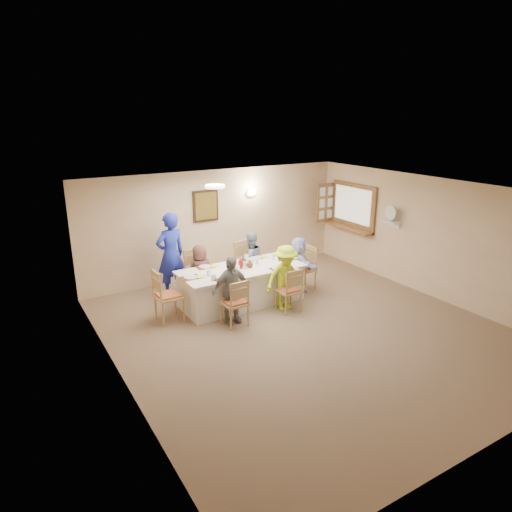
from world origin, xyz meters
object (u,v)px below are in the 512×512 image
diner_front_left (231,290)px  caregiver (171,255)px  chair_back_right (248,264)px  chair_back_left (198,274)px  chair_left_end (169,295)px  desk_fan (392,215)px  chair_front_left (234,302)px  chair_front_right (289,289)px  condiment_ketchup (240,263)px  diner_back_left (200,272)px  chair_right_end (303,268)px  diner_front_right (285,278)px  diner_right_end (299,264)px  dining_table (242,286)px  diner_back_right (250,260)px  serving_hatch (353,207)px

diner_front_left → caregiver: caregiver is taller
chair_back_right → chair_back_left: bearing=169.4°
chair_back_right → chair_left_end: size_ratio=1.00×
desk_fan → chair_front_left: 4.24m
chair_front_right → condiment_ketchup: size_ratio=3.78×
chair_front_left → diner_back_left: diner_back_left is taller
chair_front_left → chair_right_end: size_ratio=0.94×
chair_left_end → condiment_ketchup: 1.56m
diner_front_right → chair_front_left: bearing=-169.9°
caregiver → diner_right_end: bearing=145.1°
diner_back_left → condiment_ketchup: 0.94m
dining_table → diner_back_left: diner_back_left is taller
chair_back_right → diner_right_end: (0.82, -0.80, 0.09)m
desk_fan → chair_right_end: bearing=162.8°
diner_back_right → diner_right_end: bearing=141.9°
diner_front_right → desk_fan: bearing=6.0°
diner_right_end → caregiver: 2.74m
chair_back_left → desk_fan: bearing=-21.7°
chair_front_left → diner_right_end: size_ratio=0.75×
chair_right_end → condiment_ketchup: condiment_ketchup is taller
chair_right_end → diner_back_right: size_ratio=0.76×
diner_right_end → diner_back_left: bearing=78.9°
desk_fan → chair_back_right: (-2.89, 1.40, -1.04)m
chair_front_right → diner_front_left: diner_front_left is taller
caregiver → chair_front_left: bearing=93.1°
chair_back_left → caregiver: (-0.45, 0.35, 0.40)m
chair_front_right → diner_back_right: diner_back_right is taller
desk_fan → diner_back_left: size_ratio=0.26×
serving_hatch → caregiver: bearing=175.1°
chair_back_left → diner_back_right: size_ratio=0.79×
chair_back_right → diner_front_left: 1.91m
chair_front_left → diner_front_left: 0.23m
serving_hatch → caregiver: serving_hatch is taller
serving_hatch → chair_front_left: 4.59m
chair_front_left → chair_front_right: chair_front_left is taller
diner_front_left → diner_front_right: diner_front_right is taller
diner_right_end → diner_front_right: bearing=137.2°
desk_fan → diner_front_right: 3.02m
diner_front_left → diner_right_end: (2.02, 0.68, -0.04)m
condiment_ketchup → chair_front_right: bearing=-51.2°
chair_back_right → chair_right_end: 1.24m
condiment_ketchup → chair_back_right: bearing=51.9°
diner_front_left → condiment_ketchup: diner_front_left is taller
diner_back_right → chair_back_right: bearing=-88.4°
serving_hatch → diner_back_right: (-3.00, -0.07, -0.87)m
diner_back_right → diner_right_end: size_ratio=1.05×
serving_hatch → diner_back_left: bearing=-179.1°
serving_hatch → chair_back_right: bearing=179.0°
chair_back_right → diner_back_left: (-1.20, -0.12, 0.07)m
dining_table → diner_back_right: bearing=48.6°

